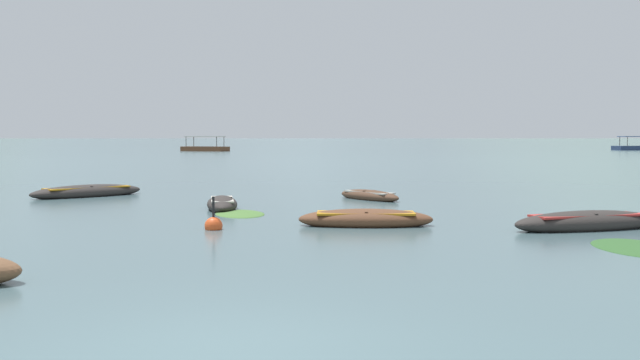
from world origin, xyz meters
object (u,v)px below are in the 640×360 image
mooring_buoy (214,226)px  rowboat_2 (87,192)px  ferry_0 (205,148)px  rowboat_0 (366,219)px  rowboat_6 (587,222)px  rowboat_1 (222,204)px  rowboat_7 (369,196)px

mooring_buoy → rowboat_2: bearing=130.9°
ferry_0 → rowboat_0: bearing=-70.0°
rowboat_6 → ferry_0: size_ratio=0.51×
rowboat_0 → rowboat_6: size_ratio=0.87×
rowboat_1 → rowboat_0: bearing=-36.6°
rowboat_0 → rowboat_7: rowboat_0 is taller
rowboat_2 → rowboat_6: bearing=-23.9°
rowboat_2 → mooring_buoy: mooring_buoy is taller
rowboat_7 → mooring_buoy: size_ratio=2.89×
rowboat_2 → rowboat_7: bearing=1.5°
rowboat_0 → ferry_0: ferry_0 is taller
rowboat_0 → ferry_0: 97.85m
rowboat_0 → ferry_0: bearing=110.0°
rowboat_7 → mooring_buoy: 9.60m
rowboat_2 → rowboat_6: size_ratio=1.03×
rowboat_1 → rowboat_7: size_ratio=1.17×
rowboat_0 → rowboat_2: 13.54m
rowboat_0 → rowboat_7: (-0.57, 7.77, -0.03)m
ferry_0 → rowboat_6: bearing=-67.0°
rowboat_1 → rowboat_7: (4.27, 4.18, -0.02)m
rowboat_7 → ferry_0: size_ratio=0.34×
ferry_0 → mooring_buoy: size_ratio=8.43×
rowboat_2 → rowboat_6: 18.28m
rowboat_7 → rowboat_0: bearing=-85.8°
rowboat_2 → mooring_buoy: size_ratio=4.47×
rowboat_6 → rowboat_7: 9.76m
rowboat_1 → mooring_buoy: mooring_buoy is taller
ferry_0 → mooring_buoy: (29.86, -93.28, -0.35)m
rowboat_2 → rowboat_1: bearing=-31.3°
mooring_buoy → rowboat_6: bearing=8.9°
rowboat_0 → rowboat_6: (5.44, 0.08, 0.01)m
rowboat_1 → rowboat_7: rowboat_1 is taller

